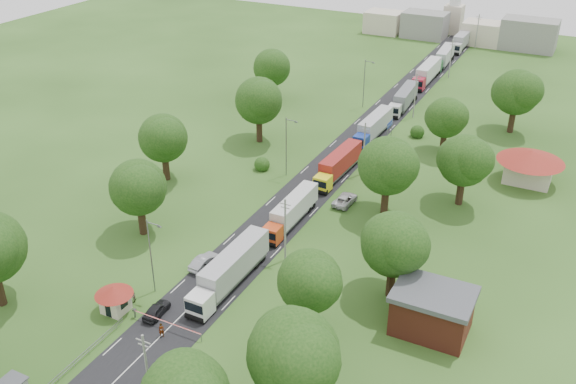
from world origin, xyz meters
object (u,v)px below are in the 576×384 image
Objects in this scene: guard_booth at (114,296)px; car_lane_mid at (204,262)px; pedestrian_near at (162,330)px; boom_barrier at (157,319)px; truck_0 at (230,269)px; car_lane_front at (157,310)px; info_sign at (390,127)px.

guard_booth is 0.93× the size of car_lane_mid.
car_lane_mid is (4.20, 12.00, -1.38)m from guard_booth.
boom_barrier is at bearing 108.49° from pedestrian_near.
car_lane_front is at bearing -117.63° from truck_0.
car_lane_mid is at bearing -99.69° from info_sign.
truck_0 reaches higher than car_lane_front.
info_sign reaches higher than car_lane_mid.
info_sign is at bearing 53.06° from pedestrian_near.
car_lane_front is at bearing 102.73° from pedestrian_near.
info_sign is 0.87× the size of car_lane_mid.
boom_barrier is 12.11m from car_lane_mid.
info_sign reaches higher than car_lane_front.
car_lane_front is (-4.58, -8.74, -1.56)m from truck_0.
boom_barrier is 10.86m from truck_0.
car_lane_front is (-1.22, 1.50, -0.19)m from boom_barrier.
info_sign is 59.06m from car_lane_front.
truck_0 is 5.51m from car_lane_mid.
car_lane_mid is at bearing 70.71° from guard_booth.
truck_0 reaches higher than boom_barrier.
pedestrian_near is at bearing -94.68° from info_sign.
pedestrian_near is (2.76, -2.76, 0.14)m from car_lane_front.
info_sign is (6.56, 60.00, 2.11)m from boom_barrier.
truck_0 is 9.99m from car_lane_front.
truck_0 reaches higher than car_lane_mid.
car_lane_front is 10.51m from car_lane_mid.
car_lane_mid reaches higher than boom_barrier.
guard_booth reaches higher than boom_barrier.
car_lane_mid is (-8.20, -48.00, -2.22)m from info_sign.
pedestrian_near is at bearing -39.25° from boom_barrier.
boom_barrier is 0.60× the size of truck_0.
pedestrian_near is (7.38, -1.26, -1.31)m from guard_booth.
car_lane_front is 3.90m from pedestrian_near.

